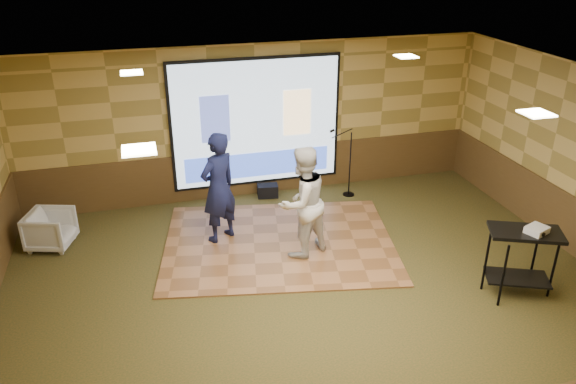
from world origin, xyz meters
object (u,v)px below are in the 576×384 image
object	(u,v)px
player_right	(302,202)
player_left	(218,188)
mic_stand	(347,173)
banquet_chair	(51,229)
av_table	(523,249)
duffel_bag	(268,191)
projector_screen	(257,124)
dance_floor	(279,243)
projector	(537,230)

from	to	relation	value
player_right	player_left	bearing A→B (deg)	-59.68
player_left	mic_stand	xyz separation A→B (m)	(2.72, 1.11, -0.49)
player_left	mic_stand	bearing A→B (deg)	170.12
banquet_chair	av_table	bearing A→B (deg)	-98.29
player_left	duffel_bag	world-z (taller)	player_left
player_right	av_table	xyz separation A→B (m)	(2.72, -1.88, -0.21)
av_table	duffel_bag	xyz separation A→B (m)	(-2.74, 4.18, -0.62)
av_table	projector_screen	bearing A→B (deg)	123.50
player_left	player_right	world-z (taller)	player_left
av_table	dance_floor	bearing A→B (deg)	142.36
duffel_bag	dance_floor	bearing A→B (deg)	-97.59
av_table	projector	size ratio (longest dim) A/B	3.62
av_table	projector	xyz separation A→B (m)	(0.09, -0.08, 0.35)
dance_floor	player_right	bearing A→B (deg)	-57.59
duffel_bag	av_table	bearing A→B (deg)	-56.77
duffel_bag	projector_screen	bearing A→B (deg)	129.07
dance_floor	banquet_chair	world-z (taller)	banquet_chair
mic_stand	duffel_bag	world-z (taller)	mic_stand
dance_floor	mic_stand	distance (m)	2.39
projector	banquet_chair	bearing A→B (deg)	132.10
dance_floor	mic_stand	bearing A→B (deg)	40.29
banquet_chair	duffel_bag	bearing A→B (deg)	-59.12
projector_screen	player_left	xyz separation A→B (m)	(-1.03, -1.66, -0.49)
projector_screen	player_right	size ratio (longest dim) A/B	1.79
player_left	av_table	size ratio (longest dim) A/B	1.85
dance_floor	av_table	bearing A→B (deg)	-37.64
projector_screen	mic_stand	world-z (taller)	projector_screen
av_table	mic_stand	bearing A→B (deg)	107.46
projector_screen	projector	xyz separation A→B (m)	(2.99, -4.45, -0.39)
av_table	mic_stand	xyz separation A→B (m)	(-1.20, 3.82, -0.25)
player_right	projector	size ratio (longest dim) A/B	6.45
player_right	banquet_chair	size ratio (longest dim) A/B	2.64
av_table	banquet_chair	world-z (taller)	av_table
av_table	banquet_chair	xyz separation A→B (m)	(-6.70, 3.24, -0.42)
player_left	player_right	distance (m)	1.46
av_table	mic_stand	distance (m)	4.01
dance_floor	projector	distance (m)	4.05
player_left	mic_stand	distance (m)	2.98
dance_floor	mic_stand	size ratio (longest dim) A/B	2.69
player_left	av_table	bearing A→B (deg)	113.22
projector_screen	banquet_chair	world-z (taller)	projector_screen
projector_screen	av_table	xyz separation A→B (m)	(2.89, -4.37, -0.73)
projector_screen	duffel_bag	world-z (taller)	projector_screen
projector	banquet_chair	distance (m)	7.61
player_left	dance_floor	bearing A→B (deg)	124.48
player_right	mic_stand	distance (m)	2.51
av_table	mic_stand	size ratio (longest dim) A/B	0.72
projector_screen	mic_stand	distance (m)	2.03
projector	mic_stand	xyz separation A→B (m)	(-1.30, 3.91, -0.59)
mic_stand	projector	bearing A→B (deg)	-64.85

